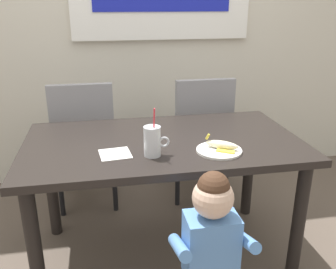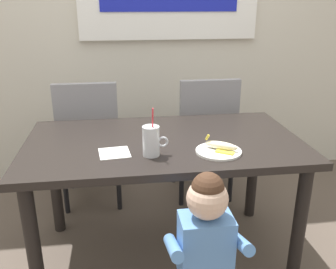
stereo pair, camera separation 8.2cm
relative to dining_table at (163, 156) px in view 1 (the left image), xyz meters
name	(u,v)px [view 1 (the left image)]	position (x,y,z in m)	size (l,w,h in m)	color
ground_plane	(164,252)	(0.00, 0.00, -0.65)	(24.00, 24.00, 0.00)	brown
back_wall	(137,2)	(0.00, 1.21, 0.80)	(6.40, 0.17, 2.90)	beige
dining_table	(163,156)	(0.00, 0.00, 0.00)	(1.50, 0.84, 0.75)	black
dining_chair_left	(85,139)	(-0.45, 0.65, -0.11)	(0.44, 0.45, 0.96)	gray
dining_chair_right	(200,132)	(0.39, 0.65, -0.11)	(0.44, 0.44, 0.96)	gray
toddler_standing	(211,240)	(0.10, -0.61, -0.12)	(0.33, 0.24, 0.84)	#3F4760
milk_cup	(153,143)	(-0.09, -0.20, 0.17)	(0.13, 0.08, 0.25)	silver
snack_plate	(219,150)	(0.25, -0.22, 0.11)	(0.23, 0.23, 0.01)	white
peeled_banana	(222,145)	(0.27, -0.21, 0.13)	(0.17, 0.15, 0.07)	#F4EAC6
paper_napkin	(115,154)	(-0.27, -0.16, 0.10)	(0.15, 0.15, 0.00)	white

